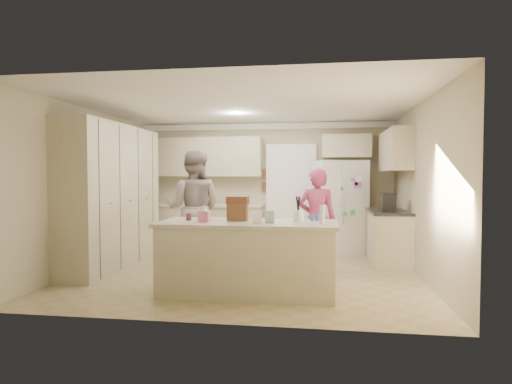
# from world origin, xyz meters

# --- Properties ---
(floor) EXTENTS (5.20, 4.60, 0.02)m
(floor) POSITION_xyz_m (0.00, 0.00, -0.01)
(floor) COLOR tan
(floor) RESTS_ON ground
(ceiling) EXTENTS (5.20, 4.60, 0.02)m
(ceiling) POSITION_xyz_m (0.00, 0.00, 2.61)
(ceiling) COLOR white
(ceiling) RESTS_ON wall_back
(wall_back) EXTENTS (5.20, 0.02, 2.60)m
(wall_back) POSITION_xyz_m (0.00, 2.31, 1.30)
(wall_back) COLOR #B5AB8D
(wall_back) RESTS_ON ground
(wall_front) EXTENTS (5.20, 0.02, 2.60)m
(wall_front) POSITION_xyz_m (0.00, -2.31, 1.30)
(wall_front) COLOR #B5AB8D
(wall_front) RESTS_ON ground
(wall_left) EXTENTS (0.02, 4.60, 2.60)m
(wall_left) POSITION_xyz_m (-2.61, 0.00, 1.30)
(wall_left) COLOR #B5AB8D
(wall_left) RESTS_ON ground
(wall_right) EXTENTS (0.02, 4.60, 2.60)m
(wall_right) POSITION_xyz_m (2.61, 0.00, 1.30)
(wall_right) COLOR #B5AB8D
(wall_right) RESTS_ON ground
(crown_back) EXTENTS (5.20, 0.08, 0.12)m
(crown_back) POSITION_xyz_m (0.00, 2.26, 2.53)
(crown_back) COLOR white
(crown_back) RESTS_ON wall_back
(pantry_bank) EXTENTS (0.60, 2.60, 2.35)m
(pantry_bank) POSITION_xyz_m (-2.30, 0.20, 1.18)
(pantry_bank) COLOR beige
(pantry_bank) RESTS_ON floor
(back_base_cab) EXTENTS (2.20, 0.60, 0.88)m
(back_base_cab) POSITION_xyz_m (-1.15, 2.00, 0.44)
(back_base_cab) COLOR beige
(back_base_cab) RESTS_ON floor
(back_countertop) EXTENTS (2.24, 0.63, 0.04)m
(back_countertop) POSITION_xyz_m (-1.15, 1.99, 0.90)
(back_countertop) COLOR #BEB6A1
(back_countertop) RESTS_ON back_base_cab
(back_upper_cab) EXTENTS (2.20, 0.35, 0.80)m
(back_upper_cab) POSITION_xyz_m (-1.15, 2.12, 1.90)
(back_upper_cab) COLOR beige
(back_upper_cab) RESTS_ON wall_back
(doorway_opening) EXTENTS (0.90, 0.06, 2.10)m
(doorway_opening) POSITION_xyz_m (0.55, 2.28, 1.05)
(doorway_opening) COLOR black
(doorway_opening) RESTS_ON floor
(doorway_casing) EXTENTS (1.02, 0.03, 2.22)m
(doorway_casing) POSITION_xyz_m (0.55, 2.24, 1.05)
(doorway_casing) COLOR white
(doorway_casing) RESTS_ON floor
(wall_frame_upper) EXTENTS (0.15, 0.02, 0.20)m
(wall_frame_upper) POSITION_xyz_m (0.02, 2.27, 1.55)
(wall_frame_upper) COLOR brown
(wall_frame_upper) RESTS_ON wall_back
(wall_frame_lower) EXTENTS (0.15, 0.02, 0.20)m
(wall_frame_lower) POSITION_xyz_m (0.02, 2.27, 1.28)
(wall_frame_lower) COLOR brown
(wall_frame_lower) RESTS_ON wall_back
(refrigerator) EXTENTS (1.07, 0.93, 1.80)m
(refrigerator) POSITION_xyz_m (1.52, 1.86, 0.90)
(refrigerator) COLOR white
(refrigerator) RESTS_ON floor
(fridge_seam) EXTENTS (0.02, 0.02, 1.78)m
(fridge_seam) POSITION_xyz_m (1.52, 1.51, 0.90)
(fridge_seam) COLOR gray
(fridge_seam) RESTS_ON refrigerator
(fridge_dispenser) EXTENTS (0.22, 0.03, 0.35)m
(fridge_dispenser) POSITION_xyz_m (1.30, 1.50, 1.15)
(fridge_dispenser) COLOR black
(fridge_dispenser) RESTS_ON refrigerator
(fridge_handle_l) EXTENTS (0.02, 0.02, 0.85)m
(fridge_handle_l) POSITION_xyz_m (1.47, 1.49, 1.05)
(fridge_handle_l) COLOR silver
(fridge_handle_l) RESTS_ON refrigerator
(fridge_handle_r) EXTENTS (0.02, 0.02, 0.85)m
(fridge_handle_r) POSITION_xyz_m (1.57, 1.49, 1.05)
(fridge_handle_r) COLOR silver
(fridge_handle_r) RESTS_ON refrigerator
(over_fridge_cab) EXTENTS (0.95, 0.35, 0.45)m
(over_fridge_cab) POSITION_xyz_m (1.65, 2.12, 2.10)
(over_fridge_cab) COLOR beige
(over_fridge_cab) RESTS_ON wall_back
(right_base_cab) EXTENTS (0.60, 1.20, 0.88)m
(right_base_cab) POSITION_xyz_m (2.30, 1.00, 0.44)
(right_base_cab) COLOR beige
(right_base_cab) RESTS_ON floor
(right_countertop) EXTENTS (0.63, 1.24, 0.04)m
(right_countertop) POSITION_xyz_m (2.29, 1.00, 0.90)
(right_countertop) COLOR #2D2B28
(right_countertop) RESTS_ON right_base_cab
(right_upper_cab) EXTENTS (0.35, 1.50, 0.70)m
(right_upper_cab) POSITION_xyz_m (2.43, 1.20, 1.95)
(right_upper_cab) COLOR beige
(right_upper_cab) RESTS_ON wall_right
(coffee_maker) EXTENTS (0.22, 0.28, 0.30)m
(coffee_maker) POSITION_xyz_m (2.25, 0.80, 1.07)
(coffee_maker) COLOR black
(coffee_maker) RESTS_ON right_countertop
(island_base) EXTENTS (2.20, 0.90, 0.88)m
(island_base) POSITION_xyz_m (0.20, -1.10, 0.44)
(island_base) COLOR beige
(island_base) RESTS_ON floor
(island_top) EXTENTS (2.28, 0.96, 0.05)m
(island_top) POSITION_xyz_m (0.20, -1.10, 0.90)
(island_top) COLOR #BEB6A1
(island_top) RESTS_ON island_base
(utensil_crock) EXTENTS (0.13, 0.13, 0.15)m
(utensil_crock) POSITION_xyz_m (0.85, -1.05, 1.00)
(utensil_crock) COLOR white
(utensil_crock) RESTS_ON island_top
(tissue_box) EXTENTS (0.13, 0.13, 0.14)m
(tissue_box) POSITION_xyz_m (-0.35, -1.20, 1.00)
(tissue_box) COLOR pink
(tissue_box) RESTS_ON island_top
(tissue_plume) EXTENTS (0.08, 0.08, 0.08)m
(tissue_plume) POSITION_xyz_m (-0.35, -1.20, 1.10)
(tissue_plume) COLOR white
(tissue_plume) RESTS_ON tissue_box
(dollhouse_body) EXTENTS (0.26, 0.18, 0.22)m
(dollhouse_body) POSITION_xyz_m (0.05, -1.00, 1.04)
(dollhouse_body) COLOR brown
(dollhouse_body) RESTS_ON island_top
(dollhouse_roof) EXTENTS (0.28, 0.20, 0.10)m
(dollhouse_roof) POSITION_xyz_m (0.05, -1.00, 1.20)
(dollhouse_roof) COLOR #592D1E
(dollhouse_roof) RESTS_ON dollhouse_body
(jam_jar) EXTENTS (0.07, 0.07, 0.09)m
(jam_jar) POSITION_xyz_m (-0.60, -1.05, 0.97)
(jam_jar) COLOR #59263F
(jam_jar) RESTS_ON island_top
(greeting_card_a) EXTENTS (0.12, 0.06, 0.16)m
(greeting_card_a) POSITION_xyz_m (0.35, -1.30, 1.01)
(greeting_card_a) COLOR white
(greeting_card_a) RESTS_ON island_top
(greeting_card_b) EXTENTS (0.12, 0.05, 0.16)m
(greeting_card_b) POSITION_xyz_m (0.50, -1.25, 1.01)
(greeting_card_b) COLOR silver
(greeting_card_b) RESTS_ON island_top
(water_bottle) EXTENTS (0.07, 0.07, 0.24)m
(water_bottle) POSITION_xyz_m (1.15, -1.25, 1.04)
(water_bottle) COLOR silver
(water_bottle) RESTS_ON island_top
(shaker_salt) EXTENTS (0.05, 0.05, 0.09)m
(shaker_salt) POSITION_xyz_m (1.02, -0.88, 0.97)
(shaker_salt) COLOR #3553A0
(shaker_salt) RESTS_ON island_top
(shaker_pepper) EXTENTS (0.05, 0.05, 0.09)m
(shaker_pepper) POSITION_xyz_m (1.09, -0.88, 0.97)
(shaker_pepper) COLOR #3553A0
(shaker_pepper) RESTS_ON island_top
(teen_boy) EXTENTS (0.96, 0.76, 1.95)m
(teen_boy) POSITION_xyz_m (-0.97, 0.40, 0.97)
(teen_boy) COLOR gray
(teen_boy) RESTS_ON floor
(teen_girl) EXTENTS (0.61, 0.41, 1.63)m
(teen_girl) POSITION_xyz_m (1.08, 0.27, 0.82)
(teen_girl) COLOR #B03F5C
(teen_girl) RESTS_ON floor
(fridge_magnets) EXTENTS (0.76, 0.02, 1.44)m
(fridge_magnets) POSITION_xyz_m (1.52, 1.50, 0.90)
(fridge_magnets) COLOR tan
(fridge_magnets) RESTS_ON refrigerator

